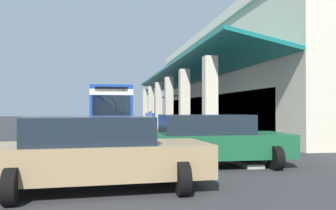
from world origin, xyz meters
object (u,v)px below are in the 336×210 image
(parked_sedan_green, at_px, (210,140))
(potted_palm, at_px, (167,121))
(transit_bus, at_px, (110,106))
(pedestrian, at_px, (150,123))
(parked_sedan_tan, at_px, (97,152))

(parked_sedan_green, relative_size, potted_palm, 1.53)
(transit_bus, xyz_separation_m, pedestrian, (8.65, 1.97, -0.93))
(parked_sedan_tan, relative_size, potted_palm, 1.57)
(potted_palm, bearing_deg, parked_sedan_green, -6.33)
(parked_sedan_tan, height_order, pedestrian, pedestrian)
(pedestrian, bearing_deg, parked_sedan_tan, -12.41)
(parked_sedan_tan, xyz_separation_m, potted_palm, (-23.26, 5.41, -0.13))
(transit_bus, bearing_deg, pedestrian, 12.83)
(transit_bus, height_order, potted_palm, transit_bus)
(transit_bus, bearing_deg, parked_sedan_tan, -1.38)
(parked_sedan_tan, relative_size, pedestrian, 2.73)
(transit_bus, xyz_separation_m, parked_sedan_green, (17.30, 2.63, -1.10))
(transit_bus, bearing_deg, potted_palm, 125.29)
(transit_bus, height_order, parked_sedan_green, transit_bus)
(parked_sedan_tan, xyz_separation_m, pedestrian, (-11.12, 2.45, 0.17))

